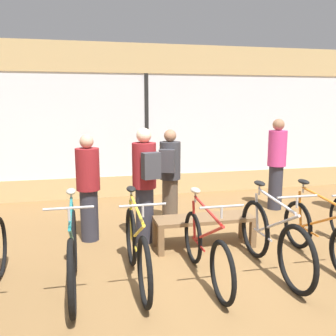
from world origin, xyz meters
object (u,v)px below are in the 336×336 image
display_bench (204,222)px  customer_by_window (88,184)px  customer_near_bench (145,182)px  bicycle_center_right (273,240)px  bicycle_right (320,235)px  customer_near_rack (170,174)px  bicycle_left (73,255)px  bicycle_center (206,249)px  bicycle_center_left (137,249)px  customer_mid_floor (277,162)px

display_bench → customer_by_window: bearing=157.6°
customer_near_bench → bicycle_center_right: bearing=-45.0°
bicycle_right → customer_near_bench: size_ratio=1.02×
customer_near_rack → bicycle_left: bearing=-128.5°
display_bench → bicycle_center: bearing=-107.7°
bicycle_left → bicycle_center_left: size_ratio=1.00×
bicycle_left → customer_near_rack: 2.49m
bicycle_left → display_bench: bearing=26.0°
bicycle_left → customer_near_bench: size_ratio=1.05×
bicycle_center_right → customer_near_rack: (-0.79, 2.01, 0.44)m
display_bench → customer_mid_floor: bearing=37.9°
display_bench → customer_near_bench: size_ratio=0.84×
customer_by_window → customer_near_bench: 0.84m
bicycle_center → customer_by_window: customer_by_window is taller
bicycle_center_right → bicycle_right: bicycle_center_right is taller
display_bench → customer_near_rack: (-0.25, 1.05, 0.49)m
bicycle_right → customer_by_window: 3.22m
display_bench → bicycle_right: bearing=-33.5°
bicycle_center → customer_near_rack: size_ratio=1.06×
bicycle_right → customer_mid_floor: bearing=74.2°
bicycle_center_left → customer_by_window: 1.62m
bicycle_center_left → bicycle_right: bearing=0.0°
bicycle_center_right → customer_mid_floor: customer_mid_floor is taller
bicycle_center → customer_by_window: 2.09m
bicycle_center_left → bicycle_center_right: bearing=-4.3°
customer_near_rack → bicycle_center_left: bearing=-113.7°
customer_by_window → customer_mid_floor: size_ratio=0.91×
customer_by_window → customer_near_rack: bearing=17.1°
bicycle_right → customer_near_bench: 2.41m
bicycle_center_right → customer_by_window: (-2.10, 1.60, 0.43)m
bicycle_center_right → display_bench: 1.10m
bicycle_left → customer_near_bench: customer_near_bench is taller
customer_by_window → customer_mid_floor: (3.48, 0.85, 0.06)m
bicycle_right → display_bench: size_ratio=1.22×
display_bench → customer_near_bench: 1.01m
bicycle_left → display_bench: 1.97m
bicycle_left → customer_mid_floor: size_ratio=1.02×
bicycle_right → customer_by_window: (-2.82, 1.48, 0.47)m
bicycle_center_right → customer_near_rack: 2.20m
bicycle_right → customer_mid_floor: customer_mid_floor is taller
bicycle_left → bicycle_center_right: (2.31, -0.09, -0.00)m
bicycle_center_left → customer_near_bench: size_ratio=1.04×
bicycle_right → display_bench: bicycle_right is taller
customer_near_bench → customer_by_window: bearing=160.0°
bicycle_center_right → customer_mid_floor: 2.85m
customer_mid_floor → customer_near_bench: customer_mid_floor is taller
display_bench → customer_near_rack: customer_near_rack is taller
bicycle_center_right → bicycle_left: bearing=177.8°
bicycle_center → customer_mid_floor: (2.22, 2.45, 0.53)m
bicycle_center_right → customer_by_window: 2.68m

